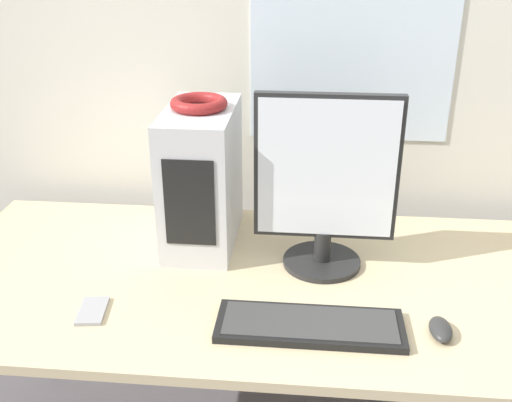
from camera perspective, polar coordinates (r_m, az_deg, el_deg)
wall_back at (r=2.09m, az=5.44°, el=15.56°), size 8.00×0.07×2.70m
desk at (r=1.77m, az=4.42°, el=-8.57°), size 2.17×0.89×0.75m
pc_tower at (r=1.87m, az=-5.19°, el=2.30°), size 0.21×0.40×0.44m
headphones at (r=1.80m, az=-5.47°, el=9.25°), size 0.17×0.17×0.03m
monitor_main at (r=1.71m, az=6.65°, el=1.62°), size 0.41×0.23×0.52m
keyboard at (r=1.55m, az=5.15°, el=-11.71°), size 0.47×0.16×0.02m
mouse at (r=1.59m, az=17.18°, el=-11.60°), size 0.06×0.10×0.03m
cell_phone at (r=1.66m, az=-15.31°, el=-10.06°), size 0.08×0.13×0.01m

